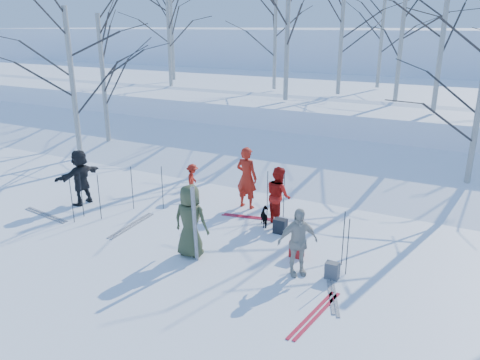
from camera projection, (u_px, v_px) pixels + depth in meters
The scene contains 41 objects.
ground at pixel (212, 245), 11.85m from camera, with size 120.00×120.00×0.00m, color white.
snow_ramp at pixel (309, 169), 17.66m from camera, with size 70.00×9.50×1.40m, color white.
snow_plateau at pixel (372, 107), 25.76m from camera, with size 70.00×18.00×2.20m, color white.
far_hill at pixel (427, 63), 43.03m from camera, with size 90.00×30.00×6.00m, color white.
skier_olive_center at pixel (190, 221), 11.06m from camera, with size 0.87×0.57×1.79m, color #3B4328.
skier_red_north at pixel (247, 178), 14.03m from camera, with size 0.69×0.45×1.90m, color #AB1D0F.
skier_redor_behind at pixel (278, 195), 12.94m from camera, with size 0.80×0.62×1.64m, color #B0120D.
skier_red_seated at pixel (193, 180), 15.10m from camera, with size 0.69×0.40×1.07m, color #AB1D0F.
skier_cream_east at pixel (298, 242), 10.24m from camera, with size 0.92×0.38×1.57m, color beige.
skier_grey_west at pixel (81, 177), 14.35m from camera, with size 1.60×0.51×1.73m, color black.
dog at pixel (266, 217), 12.93m from camera, with size 0.27×0.59×0.50m, color black.
upright_ski_left at pixel (195, 225), 10.72m from camera, with size 0.07×0.02×1.90m, color silver.
upright_ski_right at pixel (194, 225), 10.69m from camera, with size 0.07×0.02×1.90m, color silver.
ski_pair_a at pixel (254, 218), 13.51m from camera, with size 1.90×0.59×0.02m, color #B71A2E, non-canonical shape.
ski_pair_b at pixel (332, 290), 9.83m from camera, with size 0.91×1.83×0.02m, color silver, non-canonical shape.
ski_pair_c at pixel (131, 225), 12.98m from camera, with size 0.32×1.91×0.02m, color silver, non-canonical shape.
ski_pair_d at pixel (46, 215), 13.70m from camera, with size 1.91×0.44×0.02m, color silver, non-canonical shape.
ski_pair_e at pixel (315, 315), 8.98m from camera, with size 0.45×1.91×0.02m, color #B71A2E, non-canonical shape.
ski_pole_a at pixel (162, 188), 13.98m from camera, with size 0.02×0.02×1.34m, color black.
ski_pole_b at pixel (267, 193), 13.53m from camera, with size 0.02×0.02×1.34m, color black.
ski_pole_c at pixel (72, 200), 13.01m from camera, with size 0.02×0.02×1.34m, color black.
ski_pole_d at pixel (99, 197), 13.23m from camera, with size 0.02×0.02×1.34m, color black.
ski_pole_e at pixel (284, 195), 13.36m from camera, with size 0.02×0.02×1.34m, color black.
ski_pole_f at pixel (348, 247), 10.25m from camera, with size 0.02×0.02×1.34m, color black.
ski_pole_g at pixel (82, 195), 13.42m from camera, with size 0.02×0.02×1.34m, color black.
ski_pole_h at pixel (343, 239), 10.65m from camera, with size 0.02×0.02×1.34m, color black.
ski_pole_i at pixel (132, 188), 13.98m from camera, with size 0.02×0.02×1.34m, color black.
backpack_red at pixel (297, 249), 11.18m from camera, with size 0.32×0.22×0.42m, color #A81A19.
backpack_grey at pixel (332, 271), 10.23m from camera, with size 0.30×0.20×0.38m, color #505157.
backpack_dark at pixel (280, 226), 12.48m from camera, with size 0.34×0.24×0.40m, color black.
birch_plateau_a at pixel (288, 21), 19.45m from camera, with size 5.16×5.16×6.51m, color silver, non-canonical shape.
birch_plateau_b at pixel (169, 30), 24.14m from camera, with size 4.63×4.63×5.76m, color silver, non-canonical shape.
birch_plateau_c at pixel (275, 42), 23.24m from camera, with size 3.83×3.83×4.61m, color silver, non-canonical shape.
birch_plateau_d at pixel (382, 38), 23.76m from camera, with size 4.10×4.10×5.00m, color silver, non-canonical shape.
birch_plateau_f at pixel (341, 35), 21.31m from camera, with size 4.33×4.33×5.33m, color silver, non-canonical shape.
birch_plateau_g at pixel (443, 33), 16.83m from camera, with size 4.54×4.54×5.63m, color silver, non-canonical shape.
birch_plateau_h at pixel (401, 39), 19.15m from camera, with size 4.17×4.17×5.10m, color silver, non-canonical shape.
birch_plateau_k at pixel (172, 30), 27.14m from camera, with size 4.55×4.55×5.64m, color silver, non-canonical shape.
birch_edge_a at pixel (73, 92), 17.15m from camera, with size 4.77×4.77×5.96m, color silver, non-canonical shape.
birch_edge_d at pixel (104, 85), 19.71m from camera, with size 4.64×4.64×5.77m, color silver, non-canonical shape.
birch_edge_e at pixel (478, 115), 13.84m from camera, with size 4.49×4.49×5.55m, color silver, non-canonical shape.
Camera 1 is at (5.68, -9.13, 5.29)m, focal length 35.00 mm.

